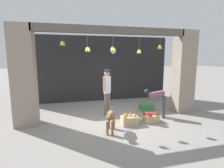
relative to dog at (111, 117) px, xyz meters
name	(u,v)px	position (x,y,z in m)	size (l,w,h in m)	color
ground_plane	(115,120)	(0.40, 0.96, -0.47)	(60.00, 60.00, 0.00)	gray
shop_back_wall	(100,69)	(0.40, 3.87, 1.13)	(7.12, 0.12, 3.20)	#232326
shop_pillar_left	(24,76)	(-2.51, 1.26, 1.13)	(0.70, 0.60, 3.20)	gray
shop_pillar_right	(184,72)	(3.31, 1.26, 1.13)	(0.70, 0.60, 3.20)	gray
storefront_awning	(114,31)	(0.39, 1.08, 2.58)	(5.22, 0.27, 0.90)	#5B564C
dog	(111,117)	(0.00, 0.00, 0.00)	(0.44, 0.86, 0.69)	olive
shopkeeper	(107,88)	(0.24, 1.51, 0.56)	(0.32, 0.31, 1.73)	#6B665B
worker_stooping	(158,99)	(2.01, 0.86, 0.21)	(0.72, 0.56, 1.02)	#424247
fruit_crate_oranges	(130,120)	(0.75, 0.41, -0.32)	(0.55, 0.36, 0.37)	tan
fruit_crate_apples	(150,118)	(1.53, 0.49, -0.33)	(0.51, 0.37, 0.32)	tan
produce_box_green	(146,107)	(1.97, 1.73, -0.33)	(0.52, 0.42, 0.27)	#387A42
water_bottle	(139,120)	(1.11, 0.46, -0.35)	(0.07, 0.07, 0.26)	#38934C
wall_clock	(113,51)	(1.08, 3.79, 2.01)	(0.29, 0.03, 0.29)	black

